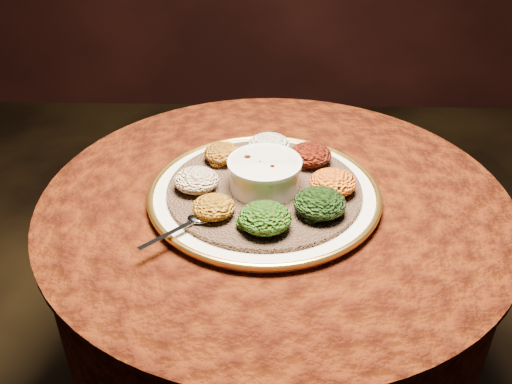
{
  "coord_description": "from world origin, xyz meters",
  "views": [
    {
      "loc": [
        -0.01,
        -0.96,
        1.39
      ],
      "look_at": [
        -0.04,
        -0.02,
        0.76
      ],
      "focal_mm": 40.0,
      "sensor_mm": 36.0,
      "label": 1
    }
  ],
  "objects": [
    {
      "name": "portion_kitfo",
      "position": [
        0.07,
        0.09,
        0.78
      ],
      "size": [
        0.09,
        0.09,
        0.04
      ],
      "primitive_type": "ellipsoid",
      "color": "black",
      "rests_on": "injera"
    },
    {
      "name": "portion_gomen",
      "position": [
        0.08,
        -0.1,
        0.79
      ],
      "size": [
        0.1,
        0.09,
        0.05
      ],
      "primitive_type": "ellipsoid",
      "color": "black",
      "rests_on": "injera"
    },
    {
      "name": "platter",
      "position": [
        -0.02,
        -0.01,
        0.75
      ],
      "size": [
        0.56,
        0.56,
        0.02
      ],
      "rotation": [
        0.0,
        0.0,
        0.28
      ],
      "color": "white",
      "rests_on": "table"
    },
    {
      "name": "portion_shiro",
      "position": [
        -0.11,
        0.09,
        0.78
      ],
      "size": [
        0.08,
        0.08,
        0.04
      ],
      "primitive_type": "ellipsoid",
      "color": "#A05713",
      "rests_on": "injera"
    },
    {
      "name": "table",
      "position": [
        0.0,
        0.0,
        0.55
      ],
      "size": [
        0.96,
        0.96,
        0.73
      ],
      "color": "black",
      "rests_on": "ground"
    },
    {
      "name": "stew_bowl",
      "position": [
        -0.02,
        -0.01,
        0.8
      ],
      "size": [
        0.15,
        0.15,
        0.06
      ],
      "color": "silver",
      "rests_on": "injera"
    },
    {
      "name": "portion_timatim",
      "position": [
        -0.16,
        -0.02,
        0.78
      ],
      "size": [
        0.09,
        0.08,
        0.04
      ],
      "primitive_type": "ellipsoid",
      "color": "maroon",
      "rests_on": "injera"
    },
    {
      "name": "portion_ayib",
      "position": [
        -0.01,
        0.13,
        0.78
      ],
      "size": [
        0.09,
        0.09,
        0.04
      ],
      "primitive_type": "ellipsoid",
      "color": "silver",
      "rests_on": "injera"
    },
    {
      "name": "spoon",
      "position": [
        -0.15,
        -0.13,
        0.77
      ],
      "size": [
        0.12,
        0.11,
        0.01
      ],
      "rotation": [
        0.0,
        0.0,
        -2.37
      ],
      "color": "silver",
      "rests_on": "injera"
    },
    {
      "name": "portion_tikil",
      "position": [
        0.11,
        -0.02,
        0.78
      ],
      "size": [
        0.09,
        0.09,
        0.04
      ],
      "primitive_type": "ellipsoid",
      "color": "#C78D10",
      "rests_on": "injera"
    },
    {
      "name": "injera",
      "position": [
        -0.02,
        -0.01,
        0.76
      ],
      "size": [
        0.42,
        0.42,
        0.01
      ],
      "primitive_type": "cylinder",
      "rotation": [
        0.0,
        0.0,
        -0.08
      ],
      "color": "brown",
      "rests_on": "platter"
    },
    {
      "name": "portion_mixveg",
      "position": [
        -0.02,
        -0.14,
        0.79
      ],
      "size": [
        0.1,
        0.09,
        0.05
      ],
      "primitive_type": "ellipsoid",
      "color": "#902709",
      "rests_on": "injera"
    },
    {
      "name": "portion_kik",
      "position": [
        -0.11,
        -0.11,
        0.78
      ],
      "size": [
        0.08,
        0.08,
        0.04
      ],
      "primitive_type": "ellipsoid",
      "color": "#AD620F",
      "rests_on": "injera"
    }
  ]
}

